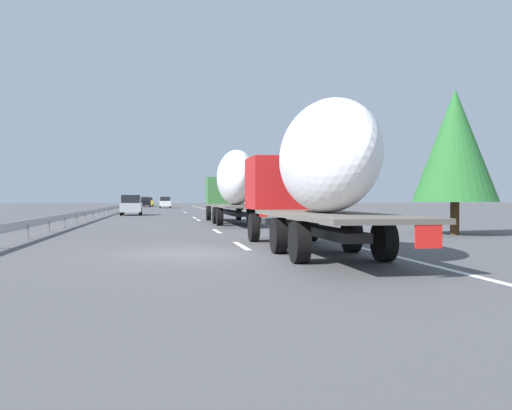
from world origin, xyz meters
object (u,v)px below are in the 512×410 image
(truck_lead, at_px, (233,184))
(car_black_suv, at_px, (146,202))
(truck_trailing, at_px, (314,171))
(car_yellow_coupe, at_px, (148,202))
(car_white_van, at_px, (165,202))
(road_sign, at_px, (245,192))
(car_silver_hatch, at_px, (131,205))

(truck_lead, relative_size, car_black_suv, 3.57)
(truck_trailing, xyz_separation_m, car_black_suv, (84.86, 7.30, -1.50))
(car_yellow_coupe, height_order, car_black_suv, car_black_suv)
(truck_lead, bearing_deg, car_white_van, 3.96)
(truck_lead, height_order, car_yellow_coupe, truck_lead)
(truck_trailing, distance_m, car_black_suv, 85.18)
(truck_lead, relative_size, road_sign, 4.65)
(truck_lead, height_order, car_white_van, truck_lead)
(car_silver_hatch, bearing_deg, truck_trailing, -168.84)
(car_silver_hatch, bearing_deg, truck_lead, -158.34)
(car_white_van, relative_size, road_sign, 1.55)
(truck_trailing, height_order, car_silver_hatch, truck_trailing)
(car_yellow_coupe, bearing_deg, truck_trailing, -175.73)
(car_black_suv, bearing_deg, car_silver_hatch, -179.97)
(truck_trailing, distance_m, car_silver_hatch, 37.62)
(car_yellow_coupe, relative_size, road_sign, 1.49)
(car_yellow_coupe, relative_size, car_white_van, 0.96)
(truck_trailing, distance_m, road_sign, 34.16)
(car_black_suv, height_order, car_white_van, car_white_van)
(car_silver_hatch, height_order, road_sign, road_sign)
(truck_trailing, height_order, car_black_suv, truck_trailing)
(truck_lead, height_order, truck_trailing, truck_lead)
(car_yellow_coupe, relative_size, car_black_suv, 1.14)
(car_yellow_coupe, xyz_separation_m, road_sign, (-60.78, -10.19, 1.22))
(car_black_suv, distance_m, car_white_van, 10.56)
(car_black_suv, bearing_deg, road_sign, -168.44)
(car_yellow_coupe, xyz_separation_m, car_white_van, (-19.94, -3.19, 0.02))
(truck_trailing, distance_m, car_white_van, 74.98)
(car_yellow_coupe, bearing_deg, road_sign, -170.49)
(car_yellow_coupe, bearing_deg, car_black_suv, 178.75)
(road_sign, bearing_deg, car_white_van, 9.72)
(truck_lead, height_order, road_sign, truck_lead)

